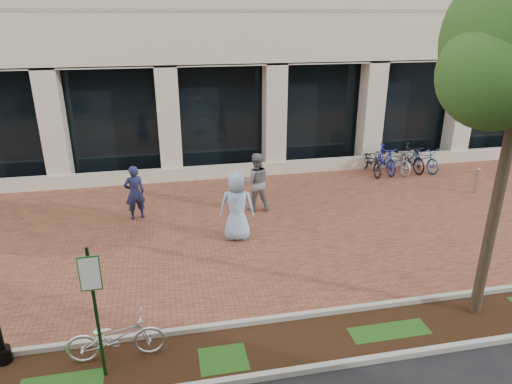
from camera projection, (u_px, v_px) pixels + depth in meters
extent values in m
plane|color=black|center=(247.00, 227.00, 13.50)|extent=(120.00, 120.00, 0.00)
cube|color=brown|center=(247.00, 227.00, 13.49)|extent=(40.00, 9.00, 0.01)
cube|color=black|center=(297.00, 343.00, 8.70)|extent=(40.00, 1.50, 0.01)
cube|color=#A5A59C|center=(287.00, 317.00, 9.37)|extent=(40.00, 0.12, 0.12)
cube|color=#A5A59C|center=(310.00, 369.00, 8.00)|extent=(40.00, 0.12, 0.12)
cube|color=black|center=(220.00, 118.00, 17.84)|extent=(40.00, 0.15, 4.20)
cube|color=beige|center=(225.00, 171.00, 17.51)|extent=(40.00, 0.25, 0.50)
cube|color=beige|center=(223.00, 122.00, 17.21)|extent=(0.80, 0.80, 4.20)
cube|color=#123214|center=(97.00, 315.00, 7.49)|extent=(0.05, 0.05, 2.51)
cube|color=#1A682B|center=(90.00, 274.00, 7.18)|extent=(0.34, 0.02, 0.62)
cube|color=white|center=(90.00, 274.00, 7.16)|extent=(0.30, 0.01, 0.56)
cylinder|color=black|center=(4.00, 355.00, 8.19)|extent=(0.28, 0.28, 0.30)
cylinder|color=#4A392A|center=(492.00, 226.00, 8.93)|extent=(0.22, 0.22, 4.01)
sphere|color=#244C17|center=(495.00, 74.00, 7.53)|extent=(1.90, 1.90, 1.90)
imported|color=silver|center=(116.00, 337.00, 8.19)|extent=(1.76, 0.62, 0.93)
imported|color=#1C2046|center=(135.00, 193.00, 13.76)|extent=(0.71, 0.57, 1.70)
imported|color=slate|center=(256.00, 182.00, 14.35)|extent=(0.98, 0.79, 1.89)
imported|color=#94BADC|center=(237.00, 206.00, 12.45)|extent=(1.06, 0.80, 1.95)
cylinder|color=#B3B3B8|center=(476.00, 182.00, 15.88)|extent=(0.11, 0.11, 0.83)
sphere|color=#B3B3B8|center=(479.00, 170.00, 15.71)|extent=(0.12, 0.12, 0.12)
imported|color=black|center=(372.00, 161.00, 17.88)|extent=(0.72, 1.91, 0.99)
imported|color=navy|center=(385.00, 159.00, 17.97)|extent=(0.55, 1.85, 1.10)
imported|color=#B6B6BB|center=(397.00, 160.00, 18.09)|extent=(0.79, 1.94, 0.99)
imported|color=black|center=(410.00, 157.00, 18.17)|extent=(0.74, 1.89, 1.10)
imported|color=#22519B|center=(423.00, 158.00, 18.30)|extent=(0.98, 1.98, 0.99)
cylinder|color=#B3B3B8|center=(397.00, 162.00, 18.12)|extent=(0.04, 0.04, 0.80)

